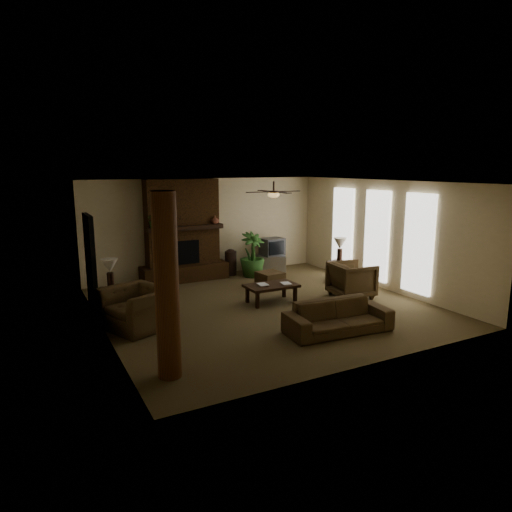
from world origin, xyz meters
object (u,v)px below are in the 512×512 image
floor_plant (252,264)px  lamp_right (340,245)px  sofa (338,312)px  armchair_left (137,302)px  lamp_left (110,268)px  armchair_right (352,278)px  coffee_table (271,287)px  side_table_left (112,301)px  side_table_right (339,271)px  floor_vase (231,260)px  tv_stand (271,264)px  ottoman (270,279)px  log_column (167,287)px

floor_plant → lamp_right: bearing=-38.6°
sofa → armchair_left: (-3.34, 2.03, 0.13)m
floor_plant → lamp_left: lamp_left is taller
armchair_right → coffee_table: bearing=80.7°
armchair_right → side_table_left: (-5.39, 1.41, -0.20)m
floor_plant → side_table_right: size_ratio=2.33×
armchair_right → coffee_table: (-1.94, 0.53, -0.10)m
armchair_left → floor_vase: 4.73m
side_table_right → tv_stand: bearing=121.4°
armchair_left → armchair_right: armchair_left is taller
armchair_right → tv_stand: (-0.40, 3.27, -0.22)m
sofa → floor_vase: (0.14, 5.23, 0.03)m
lamp_right → tv_stand: bearing=122.9°
floor_plant → armchair_right: bearing=-68.8°
coffee_table → side_table_right: bearing=18.7°
ottoman → tv_stand: (0.88, 1.51, 0.05)m
side_table_left → side_table_right: 6.11m
floor_vase → lamp_right: lamp_right is taller
armchair_right → coffee_table: 2.02m
ottoman → lamp_left: (-4.11, -0.31, 0.80)m
sofa → tv_stand: 5.21m
tv_stand → lamp_left: lamp_left is taller
side_table_right → sofa: bearing=-128.0°
log_column → lamp_right: size_ratio=4.31×
side_table_left → tv_stand: bearing=20.3°
sofa → coffee_table: (-0.18, 2.28, -0.03)m
sofa → side_table_right: (2.49, 3.19, -0.13)m
armchair_left → side_table_left: armchair_left is taller
coffee_table → floor_plant: 2.60m
sofa → floor_plant: size_ratio=1.61×
coffee_table → side_table_left: (-3.45, 0.89, -0.10)m
log_column → ottoman: log_column is taller
sofa → tv_stand: size_ratio=2.42×
log_column → lamp_right: bearing=30.7°
armchair_left → lamp_right: bearing=79.1°
tv_stand → floor_plant: bearing=-139.3°
sofa → log_column: bearing=-169.8°
sofa → side_table_right: 4.04m
armchair_right → lamp_right: lamp_right is taller
coffee_table → tv_stand: size_ratio=1.41×
sofa → floor_vase: size_ratio=2.67×
ottoman → lamp_left: size_ratio=0.92×
armchair_left → lamp_left: size_ratio=1.89×
armchair_left → coffee_table: 3.18m
armchair_right → side_table_right: (0.72, 1.43, -0.20)m
floor_plant → side_table_left: 4.52m
log_column → tv_stand: bearing=48.1°
tv_stand → side_table_left: bearing=-137.4°
tv_stand → floor_vase: 1.26m
side_table_left → floor_vase: bearing=28.8°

